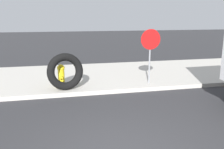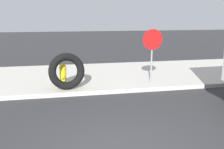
# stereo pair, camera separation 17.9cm
# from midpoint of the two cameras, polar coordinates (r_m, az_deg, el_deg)

# --- Properties ---
(sidewalk_curb) EXTENTS (36.00, 5.00, 0.15)m
(sidewalk_curb) POSITION_cam_midpoint_polar(r_m,az_deg,el_deg) (11.04, -6.96, -0.45)
(sidewalk_curb) COLOR #BCB7AD
(sidewalk_curb) RESTS_ON ground
(fire_hydrant) EXTENTS (0.27, 0.61, 0.83)m
(fire_hydrant) POSITION_cam_midpoint_polar(r_m,az_deg,el_deg) (9.21, -12.10, -0.12)
(fire_hydrant) COLOR yellow
(fire_hydrant) RESTS_ON sidewalk_curb
(loose_tire) EXTENTS (1.34, 0.71, 1.30)m
(loose_tire) POSITION_cam_midpoint_polar(r_m,az_deg,el_deg) (8.77, -11.22, 0.66)
(loose_tire) COLOR black
(loose_tire) RESTS_ON sidewalk_curb
(stop_sign) EXTENTS (0.76, 0.08, 2.06)m
(stop_sign) POSITION_cam_midpoint_polar(r_m,az_deg,el_deg) (9.44, 8.23, 6.44)
(stop_sign) COLOR gray
(stop_sign) RESTS_ON sidewalk_curb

